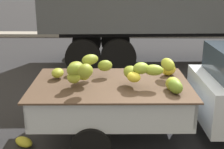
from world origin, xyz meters
TOP-DOWN VIEW (x-y plane):
  - ground at (0.00, 0.00)m, footprint 220.00×220.00m
  - curb_strip at (0.00, 10.31)m, footprint 80.00×0.80m
  - pickup_truck at (0.74, 0.14)m, footprint 4.97×1.94m
  - fallen_banana_bunch_near_tailgate at (-2.74, -0.23)m, footprint 0.44×0.39m

SIDE VIEW (x-z plane):
  - ground at x=0.00m, z-range 0.00..0.00m
  - curb_strip at x=0.00m, z-range 0.00..0.16m
  - fallen_banana_bunch_near_tailgate at x=-2.74m, z-range 0.00..0.16m
  - pickup_truck at x=0.74m, z-range 0.04..1.74m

